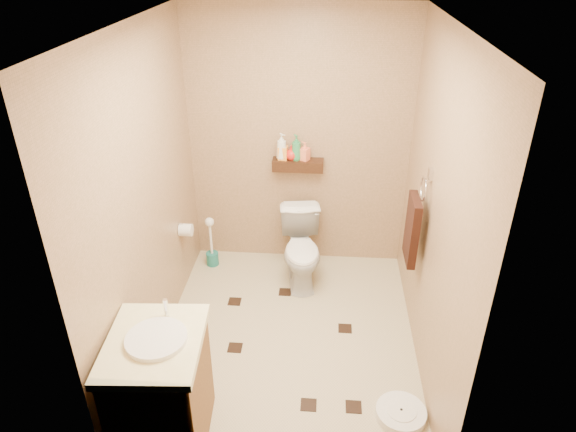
{
  "coord_description": "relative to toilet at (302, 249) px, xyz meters",
  "views": [
    {
      "loc": [
        0.24,
        -3.1,
        2.86
      ],
      "look_at": [
        -0.02,
        0.25,
        1.0
      ],
      "focal_mm": 32.0,
      "sensor_mm": 36.0,
      "label": 1
    }
  ],
  "objects": [
    {
      "name": "ground",
      "position": [
        -0.06,
        -0.83,
        -0.33
      ],
      "size": [
        2.5,
        2.5,
        0.0
      ],
      "primitive_type": "plane",
      "color": "#C0B48C",
      "rests_on": "ground"
    },
    {
      "name": "wall_back",
      "position": [
        -0.06,
        0.42,
        0.87
      ],
      "size": [
        2.0,
        0.04,
        2.4
      ],
      "primitive_type": "cube",
      "color": "#A37D5D",
      "rests_on": "ground"
    },
    {
      "name": "wall_front",
      "position": [
        -0.06,
        -2.08,
        0.87
      ],
      "size": [
        2.0,
        0.04,
        2.4
      ],
      "primitive_type": "cube",
      "color": "#A37D5D",
      "rests_on": "ground"
    },
    {
      "name": "wall_left",
      "position": [
        -1.06,
        -0.83,
        0.87
      ],
      "size": [
        0.04,
        2.5,
        2.4
      ],
      "primitive_type": "cube",
      "color": "#A37D5D",
      "rests_on": "ground"
    },
    {
      "name": "wall_right",
      "position": [
        0.94,
        -0.83,
        0.87
      ],
      "size": [
        0.04,
        2.5,
        2.4
      ],
      "primitive_type": "cube",
      "color": "#A37D5D",
      "rests_on": "ground"
    },
    {
      "name": "ceiling",
      "position": [
        -0.06,
        -0.83,
        2.07
      ],
      "size": [
        2.0,
        2.5,
        0.02
      ],
      "primitive_type": "cube",
      "color": "silver",
      "rests_on": "wall_back"
    },
    {
      "name": "wall_shelf",
      "position": [
        -0.06,
        0.34,
        0.69
      ],
      "size": [
        0.46,
        0.14,
        0.1
      ],
      "primitive_type": "cube",
      "color": "#3A200F",
      "rests_on": "wall_back"
    },
    {
      "name": "floor_accents",
      "position": [
        -0.04,
        -0.86,
        -0.33
      ],
      "size": [
        1.12,
        1.36,
        0.01
      ],
      "color": "black",
      "rests_on": "ground"
    },
    {
      "name": "toilet",
      "position": [
        0.0,
        0.0,
        0.0
      ],
      "size": [
        0.46,
        0.7,
        0.66
      ],
      "primitive_type": "imported",
      "rotation": [
        0.0,
        0.0,
        0.14
      ],
      "color": "white",
      "rests_on": "ground"
    },
    {
      "name": "vanity",
      "position": [
        -0.76,
        -1.78,
        0.09
      ],
      "size": [
        0.59,
        0.7,
        0.94
      ],
      "rotation": [
        0.0,
        0.0,
        0.06
      ],
      "color": "brown",
      "rests_on": "ground"
    },
    {
      "name": "bathroom_scale",
      "position": [
        0.75,
        -1.52,
        -0.3
      ],
      "size": [
        0.38,
        0.38,
        0.07
      ],
      "rotation": [
        0.0,
        0.0,
        -0.12
      ],
      "color": "white",
      "rests_on": "ground"
    },
    {
      "name": "toilet_brush",
      "position": [
        -0.88,
        0.18,
        -0.15
      ],
      "size": [
        0.12,
        0.12,
        0.52
      ],
      "color": "#1B6E68",
      "rests_on": "ground"
    },
    {
      "name": "towel_ring",
      "position": [
        0.85,
        -0.58,
        0.61
      ],
      "size": [
        0.12,
        0.3,
        0.76
      ],
      "color": "silver",
      "rests_on": "wall_right"
    },
    {
      "name": "toilet_paper",
      "position": [
        -1.0,
        -0.18,
        0.27
      ],
      "size": [
        0.12,
        0.11,
        0.12
      ],
      "color": "white",
      "rests_on": "wall_left"
    },
    {
      "name": "bottle_a",
      "position": [
        -0.21,
        0.34,
        0.86
      ],
      "size": [
        0.13,
        0.13,
        0.24
      ],
      "primitive_type": "imported",
      "rotation": [
        0.0,
        0.0,
        0.83
      ],
      "color": "silver",
      "rests_on": "wall_shelf"
    },
    {
      "name": "bottle_b",
      "position": [
        -0.2,
        0.34,
        0.83
      ],
      "size": [
        0.09,
        0.09,
        0.18
      ],
      "primitive_type": "imported",
      "rotation": [
        0.0,
        0.0,
        3.02
      ],
      "color": "#FF9E35",
      "rests_on": "wall_shelf"
    },
    {
      "name": "bottle_c",
      "position": [
        -0.12,
        0.34,
        0.81
      ],
      "size": [
        0.12,
        0.12,
        0.14
      ],
      "primitive_type": "imported",
      "rotation": [
        0.0,
        0.0,
        6.14
      ],
      "color": "red",
      "rests_on": "wall_shelf"
    },
    {
      "name": "bottle_d",
      "position": [
        -0.08,
        0.34,
        0.85
      ],
      "size": [
        0.12,
        0.12,
        0.23
      ],
      "primitive_type": "imported",
      "rotation": [
        0.0,
        0.0,
        3.72
      ],
      "color": "#2D884D",
      "rests_on": "wall_shelf"
    },
    {
      "name": "bottle_e",
      "position": [
        -0.0,
        0.34,
        0.82
      ],
      "size": [
        0.11,
        0.11,
        0.17
      ],
      "primitive_type": "imported",
      "rotation": [
        0.0,
        0.0,
        4.17
      ],
      "color": "#FF7D54",
      "rests_on": "wall_shelf"
    }
  ]
}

